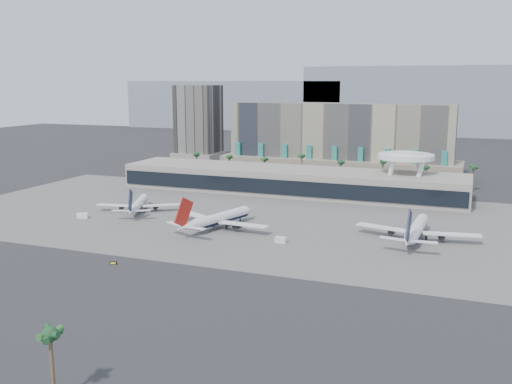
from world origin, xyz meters
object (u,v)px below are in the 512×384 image
(airliner_centre, at_px, (218,219))
(service_vehicle_b, at_px, (281,240))
(airliner_right, at_px, (416,230))
(service_vehicle_a, at_px, (83,216))
(taxiway_sign, at_px, (113,263))
(airliner_left, at_px, (138,204))

(airliner_centre, bearing_deg, service_vehicle_b, -3.14)
(airliner_right, height_order, service_vehicle_a, airliner_right)
(taxiway_sign, bearing_deg, service_vehicle_a, 120.71)
(service_vehicle_a, xyz_separation_m, taxiway_sign, (46.53, -45.89, -0.57))
(airliner_left, xyz_separation_m, service_vehicle_b, (71.63, -23.43, -2.27))
(service_vehicle_b, bearing_deg, airliner_right, 25.52)
(airliner_left, bearing_deg, service_vehicle_a, -150.79)
(airliner_left, relative_size, service_vehicle_b, 9.17)
(service_vehicle_b, distance_m, taxiway_sign, 56.92)
(airliner_centre, distance_m, airliner_right, 71.84)
(airliner_centre, distance_m, service_vehicle_b, 30.05)
(airliner_centre, relative_size, service_vehicle_b, 10.95)
(service_vehicle_b, bearing_deg, airliner_left, 162.70)
(service_vehicle_b, bearing_deg, taxiway_sign, -133.62)
(service_vehicle_b, relative_size, taxiway_sign, 1.80)
(airliner_left, distance_m, service_vehicle_a, 23.51)
(airliner_left, bearing_deg, airliner_centre, -38.84)
(airliner_centre, bearing_deg, service_vehicle_a, -158.72)
(airliner_right, relative_size, taxiway_sign, 20.64)
(taxiway_sign, bearing_deg, airliner_centre, 62.35)
(airliner_centre, xyz_separation_m, service_vehicle_b, (28.18, -10.07, -2.80))
(service_vehicle_a, distance_m, taxiway_sign, 65.36)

